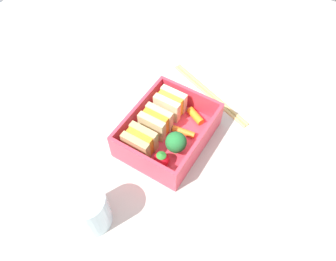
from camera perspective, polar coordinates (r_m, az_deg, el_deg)
name	(u,v)px	position (r cm, az deg, el deg)	size (l,w,h in cm)	color
ground_plane	(168,142)	(61.68, 0.00, -1.98)	(120.00, 120.00, 2.00)	beige
bento_tray	(168,137)	(60.35, 0.00, -1.15)	(16.87, 13.38, 1.20)	#E9394D
bento_rim	(168,128)	(57.99, 0.00, 0.44)	(16.87, 13.38, 4.55)	#E9394D
sandwich_left	(140,142)	(56.59, -4.93, -1.97)	(3.77, 5.21, 4.47)	tan
sandwich_center_left	(156,122)	(58.88, -2.16, 1.50)	(3.77, 5.21, 4.47)	#D3C087
sandwich_center	(170,104)	(61.49, 0.40, 4.70)	(3.77, 5.21, 4.47)	beige
strawberry_far_left	(161,159)	(55.38, -1.16, -5.05)	(2.81, 2.81, 3.41)	red
broccoli_floret	(176,142)	(55.59, 1.41, -2.09)	(3.71, 3.71, 4.78)	#90C45C
carrot_stick_far_left	(184,132)	(59.68, 2.73, -0.22)	(1.13, 1.13, 4.21)	orange
carrot_stick_left	(196,116)	(61.80, 4.82, 2.54)	(1.43, 1.43, 3.71)	orange
chopstick_pair	(210,93)	(67.88, 7.28, 6.47)	(8.40, 20.10, 0.70)	tan
drinking_glass	(89,210)	(51.59, -13.55, -13.33)	(6.00, 6.00, 7.71)	silver
folded_napkin	(250,169)	(59.14, 14.12, -6.45)	(15.60, 11.55, 0.40)	silver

